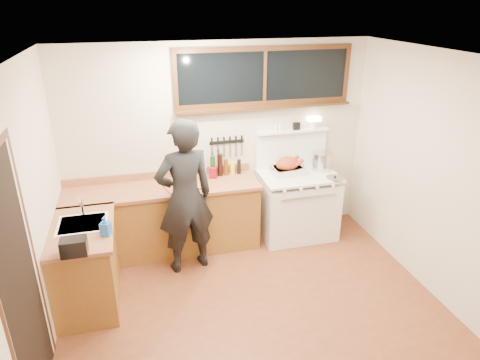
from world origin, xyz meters
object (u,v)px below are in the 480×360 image
object	(u,v)px
vintage_stove	(297,203)
roast_turkey	(288,167)
man	(185,198)
cutting_board	(183,183)

from	to	relation	value
vintage_stove	roast_turkey	bearing A→B (deg)	159.78
vintage_stove	man	xyz separation A→B (m)	(-1.57, -0.42, 0.47)
vintage_stove	man	size ratio (longest dim) A/B	0.85
man	vintage_stove	bearing A→B (deg)	15.13
cutting_board	roast_turkey	bearing A→B (deg)	3.61
man	roast_turkey	xyz separation A→B (m)	(1.43, 0.48, 0.06)
cutting_board	man	bearing A→B (deg)	-94.98
man	cutting_board	xyz separation A→B (m)	(0.03, 0.39, 0.01)
cutting_board	roast_turkey	world-z (taller)	roast_turkey
vintage_stove	roast_turkey	distance (m)	0.55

